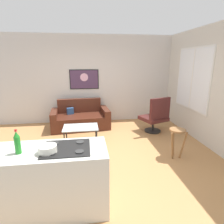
{
  "coord_description": "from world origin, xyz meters",
  "views": [
    {
      "loc": [
        -0.22,
        -3.78,
        1.99
      ],
      "look_at": [
        0.43,
        0.9,
        0.7
      ],
      "focal_mm": 30.02,
      "sensor_mm": 36.0,
      "label": 1
    }
  ],
  "objects_px": {
    "bar_stool": "(177,136)",
    "mixing_bowl": "(48,149)",
    "armchair": "(156,116)",
    "wall_painting": "(84,79)",
    "soda_bottle_2": "(17,143)",
    "couch": "(81,119)",
    "coffee_table": "(81,128)"
  },
  "relations": [
    {
      "from": "bar_stool",
      "to": "wall_painting",
      "type": "relative_size",
      "value": 0.69
    },
    {
      "from": "mixing_bowl",
      "to": "wall_painting",
      "type": "bearing_deg",
      "value": 83.62
    },
    {
      "from": "armchair",
      "to": "soda_bottle_2",
      "type": "distance_m",
      "value": 3.84
    },
    {
      "from": "soda_bottle_2",
      "to": "mixing_bowl",
      "type": "bearing_deg",
      "value": -6.74
    },
    {
      "from": "mixing_bowl",
      "to": "wall_painting",
      "type": "height_order",
      "value": "wall_painting"
    },
    {
      "from": "mixing_bowl",
      "to": "armchair",
      "type": "bearing_deg",
      "value": 47.79
    },
    {
      "from": "coffee_table",
      "to": "armchair",
      "type": "height_order",
      "value": "armchair"
    },
    {
      "from": "bar_stool",
      "to": "soda_bottle_2",
      "type": "bearing_deg",
      "value": -156.44
    },
    {
      "from": "armchair",
      "to": "mixing_bowl",
      "type": "height_order",
      "value": "armchair"
    },
    {
      "from": "bar_stool",
      "to": "mixing_bowl",
      "type": "distance_m",
      "value": 2.66
    },
    {
      "from": "coffee_table",
      "to": "wall_painting",
      "type": "distance_m",
      "value": 2.02
    },
    {
      "from": "coffee_table",
      "to": "couch",
      "type": "bearing_deg",
      "value": 91.77
    },
    {
      "from": "couch",
      "to": "coffee_table",
      "type": "distance_m",
      "value": 1.16
    },
    {
      "from": "wall_painting",
      "to": "armchair",
      "type": "bearing_deg",
      "value": -33.9
    },
    {
      "from": "couch",
      "to": "soda_bottle_2",
      "type": "relative_size",
      "value": 5.73
    },
    {
      "from": "soda_bottle_2",
      "to": "couch",
      "type": "bearing_deg",
      "value": 79.2
    },
    {
      "from": "bar_stool",
      "to": "soda_bottle_2",
      "type": "relative_size",
      "value": 2.04
    },
    {
      "from": "bar_stool",
      "to": "mixing_bowl",
      "type": "relative_size",
      "value": 2.8
    },
    {
      "from": "coffee_table",
      "to": "armchair",
      "type": "distance_m",
      "value": 2.13
    },
    {
      "from": "bar_stool",
      "to": "wall_painting",
      "type": "xyz_separation_m",
      "value": [
        -1.88,
        2.77,
        0.92
      ]
    },
    {
      "from": "armchair",
      "to": "bar_stool",
      "type": "height_order",
      "value": "armchair"
    },
    {
      "from": "couch",
      "to": "coffee_table",
      "type": "height_order",
      "value": "couch"
    },
    {
      "from": "wall_painting",
      "to": "soda_bottle_2",
      "type": "bearing_deg",
      "value": -101.45
    },
    {
      "from": "couch",
      "to": "soda_bottle_2",
      "type": "distance_m",
      "value": 3.51
    },
    {
      "from": "bar_stool",
      "to": "armchair",
      "type": "bearing_deg",
      "value": 86.81
    },
    {
      "from": "armchair",
      "to": "wall_painting",
      "type": "distance_m",
      "value": 2.54
    },
    {
      "from": "mixing_bowl",
      "to": "wall_painting",
      "type": "relative_size",
      "value": 0.24
    },
    {
      "from": "armchair",
      "to": "mixing_bowl",
      "type": "bearing_deg",
      "value": -132.21
    },
    {
      "from": "couch",
      "to": "coffee_table",
      "type": "relative_size",
      "value": 2.1
    },
    {
      "from": "bar_stool",
      "to": "soda_bottle_2",
      "type": "height_order",
      "value": "soda_bottle_2"
    },
    {
      "from": "couch",
      "to": "bar_stool",
      "type": "distance_m",
      "value": 3.01
    },
    {
      "from": "mixing_bowl",
      "to": "couch",
      "type": "bearing_deg",
      "value": 85.14
    }
  ]
}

